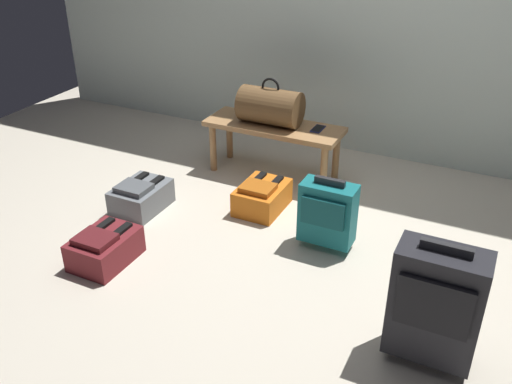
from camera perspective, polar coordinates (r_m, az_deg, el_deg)
ground_plane at (r=3.35m, az=3.70°, el=-5.89°), size 6.60×6.60×0.00m
bench at (r=4.07m, az=1.83°, el=6.12°), size 1.00×0.36×0.40m
duffel_bag_brown at (r=4.01m, az=1.46°, el=8.76°), size 0.44×0.26×0.34m
cell_phone at (r=3.97m, az=6.34°, el=6.44°), size 0.07×0.14×0.01m
suitcase_upright_charcoal at (r=2.57m, az=17.88°, el=-10.82°), size 0.38×0.22×0.63m
suitcase_small_teal at (r=3.27m, az=7.31°, el=-2.12°), size 0.32×0.18×0.46m
backpack_maroon at (r=3.31m, az=-15.21°, el=-5.51°), size 0.28×0.38×0.21m
backpack_orange at (r=3.71m, az=0.62°, el=-0.47°), size 0.28×0.38×0.21m
backpack_grey at (r=3.79m, az=-11.67°, el=-0.45°), size 0.28×0.38×0.21m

